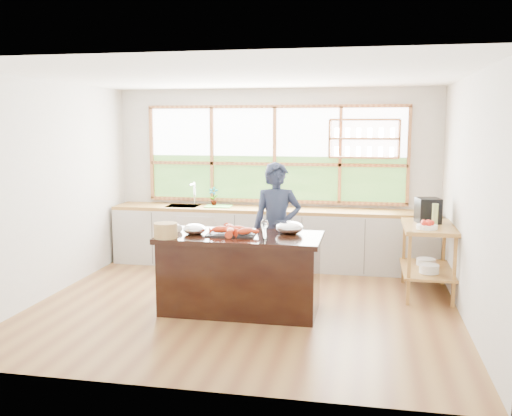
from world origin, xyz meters
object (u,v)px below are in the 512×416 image
(espresso_machine, at_px, (428,210))
(cook, at_px, (277,229))
(wicker_basket, at_px, (166,230))
(island, at_px, (241,273))

(espresso_machine, bearing_deg, cook, -175.86)
(espresso_machine, relative_size, wicker_basket, 1.21)
(espresso_machine, bearing_deg, wicker_basket, -162.66)
(wicker_basket, bearing_deg, cook, 45.22)
(cook, relative_size, wicker_basket, 6.38)
(cook, bearing_deg, wicker_basket, -144.17)
(cook, bearing_deg, espresso_machine, 5.72)
(island, bearing_deg, espresso_machine, 30.13)
(espresso_machine, distance_m, wicker_basket, 3.37)
(island, height_order, cook, cook)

